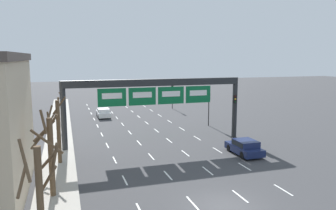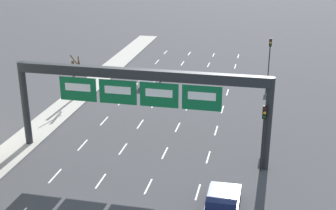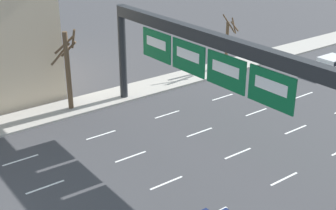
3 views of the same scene
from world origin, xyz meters
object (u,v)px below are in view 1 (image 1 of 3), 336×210
at_px(sign_gantry, 156,93).
at_px(car_white, 103,113).
at_px(tree_bare_closest, 57,128).
at_px(tree_bare_furthest, 60,109).
at_px(tree_bare_second, 41,201).
at_px(traffic_light_far_end, 172,90).
at_px(car_navy, 245,147).
at_px(traffic_light_near_gantry, 209,102).
at_px(tree_bare_third, 50,151).
at_px(traffic_light_mid_block, 235,107).

relative_size(sign_gantry, car_white, 4.55).
height_order(tree_bare_closest, tree_bare_furthest, tree_bare_closest).
xyz_separation_m(sign_gantry, tree_bare_second, (-9.96, -18.56, -2.08)).
bearing_deg(car_white, traffic_light_far_end, 21.07).
relative_size(sign_gantry, tree_bare_furthest, 4.08).
bearing_deg(car_white, car_navy, -66.09).
bearing_deg(car_white, tree_bare_second, -100.38).
relative_size(car_white, traffic_light_near_gantry, 0.95).
xyz_separation_m(car_white, tree_bare_closest, (-6.07, -20.68, 2.36)).
relative_size(car_navy, tree_bare_third, 0.74).
relative_size(sign_gantry, tree_bare_second, 3.31).
relative_size(traffic_light_near_gantry, traffic_light_far_end, 0.93).
bearing_deg(tree_bare_closest, traffic_light_near_gantry, 29.44).
bearing_deg(tree_bare_second, sign_gantry, 61.79).
height_order(sign_gantry, car_navy, sign_gantry).
bearing_deg(car_navy, traffic_light_near_gantry, 80.15).
bearing_deg(car_navy, tree_bare_furthest, 134.10).
xyz_separation_m(traffic_light_mid_block, traffic_light_far_end, (0.16, 22.02, -0.15)).
relative_size(sign_gantry, car_navy, 4.55).
xyz_separation_m(car_navy, tree_bare_closest, (-16.27, 2.32, 2.34)).
distance_m(car_white, tree_bare_second, 36.05).
height_order(car_white, tree_bare_second, tree_bare_second).
distance_m(traffic_light_mid_block, tree_bare_third, 21.32).
relative_size(tree_bare_closest, tree_bare_second, 0.98).
bearing_deg(traffic_light_far_end, traffic_light_mid_block, -90.43).
bearing_deg(tree_bare_third, traffic_light_mid_block, 28.80).
relative_size(car_white, tree_bare_furthest, 0.90).
xyz_separation_m(tree_bare_closest, tree_bare_furthest, (0.01, 14.45, -0.65)).
relative_size(car_navy, tree_bare_furthest, 0.90).
relative_size(traffic_light_mid_block, tree_bare_second, 0.86).
relative_size(car_white, tree_bare_closest, 0.74).
relative_size(traffic_light_far_end, tree_bare_closest, 0.84).
bearing_deg(tree_bare_closest, traffic_light_far_end, 54.01).
distance_m(traffic_light_mid_block, tree_bare_closest, 18.65).
bearing_deg(tree_bare_third, traffic_light_far_end, 59.73).
relative_size(traffic_light_mid_block, tree_bare_furthest, 1.06).
height_order(traffic_light_near_gantry, traffic_light_mid_block, traffic_light_mid_block).
relative_size(car_navy, car_white, 1.00).
height_order(car_white, traffic_light_near_gantry, traffic_light_near_gantry).
relative_size(traffic_light_far_end, tree_bare_furthest, 1.01).
bearing_deg(tree_bare_furthest, traffic_light_far_end, 30.79).
height_order(traffic_light_near_gantry, tree_bare_furthest, tree_bare_furthest).
distance_m(traffic_light_far_end, tree_bare_second, 44.38).
xyz_separation_m(car_navy, tree_bare_furthest, (-16.25, 16.77, 1.69)).
bearing_deg(tree_bare_third, tree_bare_second, -90.37).
height_order(tree_bare_closest, tree_bare_third, tree_bare_third).
xyz_separation_m(tree_bare_second, tree_bare_furthest, (0.42, 29.15, -0.80)).
relative_size(car_white, tree_bare_third, 0.74).
height_order(traffic_light_far_end, tree_bare_furthest, tree_bare_furthest).
bearing_deg(traffic_light_mid_block, tree_bare_third, -151.20).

